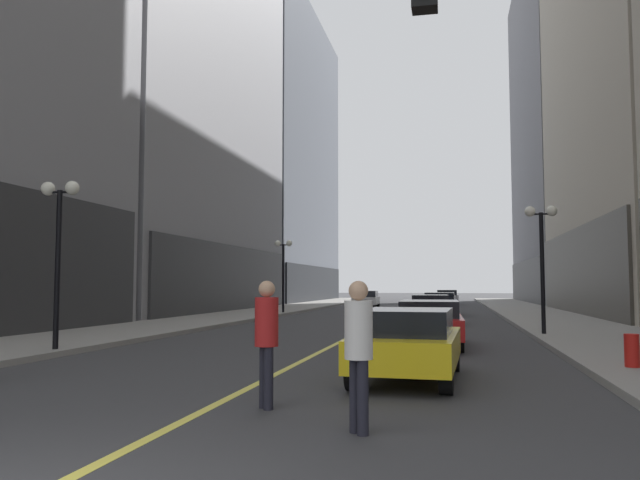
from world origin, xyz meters
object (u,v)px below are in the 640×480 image
car_red (430,321)px  car_navy (440,303)px  car_white (366,299)px  street_lamp_left_far (283,260)px  car_silver (447,297)px  fire_hydrant_right (632,354)px  street_lamp_right_mid (542,241)px  pedestrian_in_white_shirt (359,343)px  pedestrian_in_red_jacket (267,333)px  car_yellow (408,342)px  car_maroon (430,308)px  street_lamp_left_near (59,227)px

car_red → car_navy: same height
car_white → street_lamp_left_far: (-3.46, -11.09, 2.54)m
car_silver → fire_hydrant_right: car_silver is taller
street_lamp_left_far → street_lamp_right_mid: bearing=-47.4°
pedestrian_in_white_shirt → car_silver: bearing=89.3°
car_silver → fire_hydrant_right: 43.63m
fire_hydrant_right → pedestrian_in_red_jacket: bearing=-142.0°
car_yellow → car_white: bearing=99.0°
pedestrian_in_white_shirt → street_lamp_right_mid: size_ratio=0.41×
car_red → street_lamp_right_mid: bearing=45.0°
car_white → pedestrian_in_white_shirt: bearing=-82.4°
car_maroon → pedestrian_in_red_jacket: bearing=-94.6°
street_lamp_left_near → car_navy: bearing=68.8°
car_white → street_lamp_right_mid: (9.34, -25.01, 2.54)m
street_lamp_left_near → street_lamp_right_mid: 14.99m
car_yellow → street_lamp_right_mid: (3.77, 10.19, 2.54)m
pedestrian_in_red_jacket → pedestrian_in_white_shirt: bearing=-38.7°
car_silver → car_red: bearing=-90.2°
car_yellow → car_silver: size_ratio=1.00×
pedestrian_in_red_jacket → car_silver: bearing=87.5°
pedestrian_in_white_shirt → car_maroon: bearing=89.7°
car_red → fire_hydrant_right: 6.42m
car_white → car_silver: 11.51m
car_navy → street_lamp_left_far: 9.62m
car_red → pedestrian_in_red_jacket: 9.89m
car_white → fire_hydrant_right: (9.84, -33.54, -0.32)m
pedestrian_in_red_jacket → street_lamp_left_far: 28.23m
pedestrian_in_red_jacket → street_lamp_right_mid: bearing=67.2°
car_yellow → fire_hydrant_right: car_yellow is taller
car_yellow → street_lamp_right_mid: 11.16m
street_lamp_left_near → street_lamp_left_far: size_ratio=1.00×
car_navy → street_lamp_left_far: street_lamp_left_far is taller
pedestrian_in_white_shirt → street_lamp_left_near: (-8.74, 6.70, 2.19)m
car_navy → car_red: bearing=-89.8°
pedestrian_in_white_shirt → fire_hydrant_right: (4.56, 5.97, -0.67)m
car_silver → street_lamp_left_far: 23.11m
pedestrian_in_red_jacket → car_maroon: bearing=85.4°
car_maroon → street_lamp_left_far: street_lamp_left_far is taller
car_white → street_lamp_left_near: size_ratio=0.99×
car_navy → pedestrian_in_red_jacket: 29.01m
car_navy → fire_hydrant_right: bearing=-80.2°
car_silver → street_lamp_left_far: street_lamp_left_far is taller
car_white → pedestrian_in_white_shirt: 39.87m
car_yellow → pedestrian_in_white_shirt: 4.33m
car_red → car_silver: (0.13, 38.52, -0.00)m
car_maroon → car_white: same height
car_white → pedestrian_in_red_jacket: (3.76, -38.30, 0.36)m
car_silver → pedestrian_in_white_shirt: (-0.58, -49.42, 0.35)m
car_silver → pedestrian_in_red_jacket: pedestrian_in_red_jacket is taller
car_white → car_silver: size_ratio=1.07×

